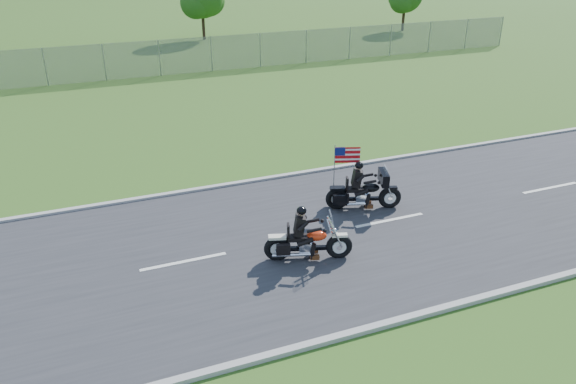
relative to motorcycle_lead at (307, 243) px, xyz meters
name	(u,v)px	position (x,y,z in m)	size (l,w,h in m)	color
ground	(259,248)	(-0.96, 0.99, -0.49)	(420.00, 420.00, 0.00)	#324D18
road	(258,247)	(-0.96, 0.99, -0.47)	(120.00, 8.00, 0.04)	#28282B
curb_north	(218,187)	(-0.96, 5.04, -0.44)	(120.00, 0.18, 0.12)	#9E9B93
curb_south	(323,342)	(-0.96, -3.06, -0.44)	(120.00, 0.18, 0.12)	#9E9B93
fence	(45,67)	(-5.96, 20.99, 0.51)	(60.00, 0.03, 2.00)	gray
motorcycle_lead	(307,243)	(0.00, 0.00, 0.00)	(2.20, 1.00, 1.52)	black
motorcycle_follow	(363,193)	(2.70, 1.99, 0.04)	(2.21, 1.10, 1.91)	black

